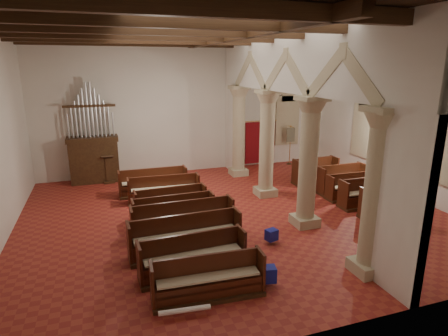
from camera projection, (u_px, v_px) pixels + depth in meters
floor at (235, 215)px, 12.80m from camera, size 14.00×14.00×0.00m
ceiling at (237, 28)px, 11.21m from camera, size 14.00×14.00×0.00m
wall_back at (192, 108)px, 17.49m from camera, size 14.00×0.02×6.00m
wall_front at (356, 180)px, 6.52m from camera, size 14.00×0.02×6.00m
wall_right at (410, 118)px, 14.15m from camera, size 0.02×12.00×6.00m
ceiling_beams at (237, 35)px, 11.25m from camera, size 13.80×11.80×0.30m
arcade at (287, 108)px, 12.40m from camera, size 0.90×11.90×6.00m
window_right_a at (439, 147)px, 12.98m from camera, size 0.03×1.00×2.20m
window_right_b at (363, 129)px, 16.64m from camera, size 0.03×1.00×2.20m
window_back at (287, 120)px, 19.21m from camera, size 1.00×0.03×2.20m
pipe_organ at (93, 151)px, 16.08m from camera, size 2.10×0.85×4.40m
lectern at (108, 171)px, 16.15m from camera, size 0.52×0.53×1.27m
dossal_curtain at (260, 142)px, 18.97m from camera, size 1.80×0.07×2.17m
processional_banner at (290, 150)px, 19.15m from camera, size 0.47×0.60×2.04m
hymnal_box_a at (268, 274)px, 8.63m from camera, size 0.41×0.36×0.36m
hymnal_box_b at (272, 235)px, 10.68m from camera, size 0.38×0.33×0.32m
hymnal_box_c at (204, 230)px, 10.96m from camera, size 0.37×0.31×0.34m
tube_heater_a at (185, 310)px, 7.55m from camera, size 1.06×0.21×0.11m
tube_heater_b at (234, 265)px, 9.24m from camera, size 0.87×0.12×0.09m
nave_pew_0 at (208, 284)px, 8.16m from camera, size 2.51×0.77×0.96m
nave_pew_1 at (193, 262)px, 9.06m from camera, size 2.63×0.79×1.02m
nave_pew_2 at (186, 241)px, 10.08m from camera, size 3.04×0.79×1.07m
nave_pew_3 at (183, 224)px, 11.19m from camera, size 3.07×0.72×1.03m
nave_pew_4 at (174, 216)px, 11.80m from camera, size 2.57×0.70×1.00m
nave_pew_5 at (171, 206)px, 12.69m from camera, size 2.45×0.76×0.96m
nave_pew_6 at (164, 193)px, 14.04m from camera, size 2.68×0.76×0.95m
nave_pew_7 at (153, 186)px, 14.74m from camera, size 2.64×0.69×1.03m
aisle_pew_0 at (387, 207)px, 12.45m from camera, size 1.84×0.82×1.07m
aisle_pew_1 at (367, 197)px, 13.48m from camera, size 2.14×0.72×1.04m
aisle_pew_2 at (351, 190)px, 14.27m from camera, size 2.00×0.68×0.98m
aisle_pew_3 at (341, 183)px, 14.94m from camera, size 2.05×0.78×1.12m
aisle_pew_4 at (315, 175)px, 16.10m from camera, size 1.97×0.77×1.11m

